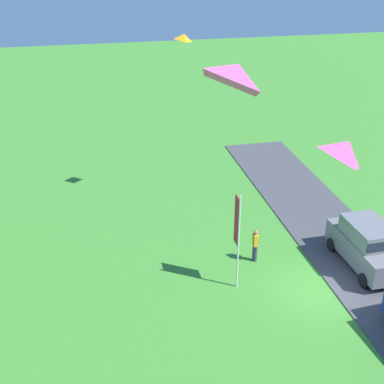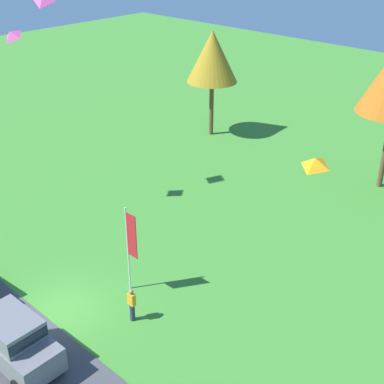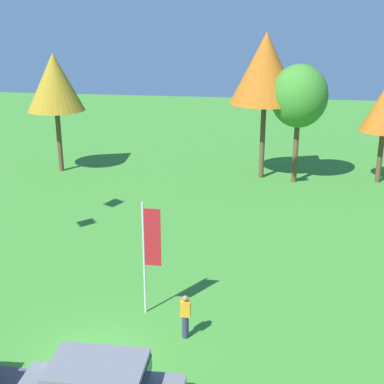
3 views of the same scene
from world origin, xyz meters
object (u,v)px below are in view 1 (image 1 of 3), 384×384
kite_diamond_high_right (184,37)px  kite_diamond_topmost (238,74)px  flag_banner (237,228)px  person_watching_sky (255,245)px  car_suv_far_end (367,243)px  kite_diamond_high_left (348,150)px

kite_diamond_high_right → kite_diamond_topmost: bearing=171.2°
flag_banner → kite_diamond_high_right: (8.86, 0.52, 6.61)m
flag_banner → kite_diamond_topmost: bearing=161.6°
person_watching_sky → flag_banner: (-1.61, 1.46, 2.05)m
person_watching_sky → kite_diamond_high_right: size_ratio=2.24×
car_suv_far_end → kite_diamond_high_right: bearing=38.4°
flag_banner → kite_diamond_topmost: 14.63m
person_watching_sky → kite_diamond_topmost: (-12.15, 4.98, 11.56)m
kite_diamond_high_left → car_suv_far_end: bearing=-36.1°
kite_diamond_high_left → flag_banner: bearing=-6.5°
person_watching_sky → car_suv_far_end: bearing=-107.5°
car_suv_far_end → person_watching_sky: size_ratio=2.72×
car_suv_far_end → kite_diamond_topmost: kite_diamond_topmost is taller
car_suv_far_end → kite_diamond_topmost: size_ratio=4.44×
person_watching_sky → kite_diamond_high_left: 15.87m
kite_diamond_high_left → kite_diamond_topmost: (-0.07, 2.32, 1.63)m
car_suv_far_end → kite_diamond_topmost: bearing=136.6°
flag_banner → kite_diamond_high_right: size_ratio=6.05×
car_suv_far_end → kite_diamond_topmost: 18.32m
flag_banner → kite_diamond_topmost: size_ratio=4.42×
car_suv_far_end → kite_diamond_high_right: size_ratio=6.08×
car_suv_far_end → person_watching_sky: car_suv_far_end is taller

